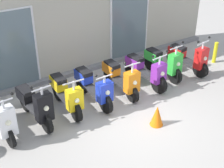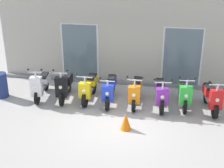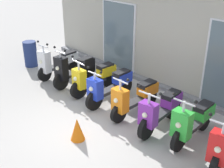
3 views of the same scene
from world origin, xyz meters
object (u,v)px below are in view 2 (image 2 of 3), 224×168
Objects in this scene: scooter_orange at (136,91)px; scooter_red at (212,97)px; scooter_white at (41,84)px; traffic_cone at (126,121)px; trash_bin at (1,85)px; scooter_green at (184,93)px; scooter_purple at (161,93)px; scooter_blue at (110,89)px; scooter_yellow at (89,87)px; scooter_black at (65,86)px.

scooter_orange is 1.04× the size of scooter_red.
traffic_cone is (3.22, -1.66, -0.24)m from scooter_white.
scooter_orange is at bearing 0.70° from scooter_white.
scooter_white reaches higher than trash_bin.
scooter_purple is at bearing -170.86° from scooter_green.
scooter_blue reaches higher than trash_bin.
scooter_yellow is at bearing 130.75° from traffic_cone.
scooter_black is 1.03× the size of scooter_orange.
scooter_black is at bearing 4.83° from trash_bin.
traffic_cone is (2.36, -1.67, -0.25)m from scooter_black.
scooter_white is 0.99× the size of scooter_purple.
scooter_black is 0.85m from scooter_yellow.
scooter_red is (5.80, -0.02, -0.02)m from scooter_white.
scooter_black is 2.47m from scooter_orange.
scooter_red is 1.74× the size of trash_bin.
scooter_purple reaches higher than scooter_yellow.
scooter_white is 3.15× the size of traffic_cone.
scooter_blue is 1.02× the size of scooter_purple.
scooter_yellow is (1.72, 0.09, -0.03)m from scooter_white.
scooter_black is at bearing 179.95° from scooter_purple.
scooter_white is at bearing -179.30° from scooter_orange.
scooter_white is 1.06× the size of scooter_red.
scooter_orange is at bearing 2.65° from trash_bin.
scooter_white is 4.17m from scooter_purple.
traffic_cone is (-2.58, -1.63, -0.21)m from scooter_red.
scooter_yellow is 0.75m from scooter_blue.
trash_bin is 1.70× the size of traffic_cone.
scooter_blue is at bearing 0.50° from scooter_white.
scooter_orange is 4.76m from trash_bin.
scooter_orange is at bearing 1.28° from scooter_blue.
scooter_green reaches higher than scooter_blue.
traffic_cone is at bearing -35.34° from scooter_black.
scooter_green is at bearing 9.14° from scooter_purple.
scooter_green is (1.59, 0.09, 0.01)m from scooter_orange.
scooter_orange is (3.34, 0.04, -0.02)m from scooter_white.
trash_bin is at bearing -177.04° from scooter_blue.
scooter_white is at bearing 152.82° from traffic_cone.
scooter_purple is 1.07× the size of scooter_red.
scooter_orange reaches higher than scooter_purple.
scooter_white is at bearing -179.85° from scooter_purple.
scooter_black is at bearing -179.74° from scooter_blue.
traffic_cone is (4.64, -1.48, -0.18)m from trash_bin.
scooter_green is 0.88m from scooter_red.
scooter_green reaches higher than scooter_red.
scooter_black is 3.19× the size of traffic_cone.
scooter_orange is at bearing -176.66° from scooter_green.
scooter_red is at bearing 32.33° from traffic_cone.
scooter_orange reaches higher than traffic_cone.
trash_bin is (-6.35, -0.31, -0.04)m from scooter_green.
scooter_black reaches higher than scooter_purple.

